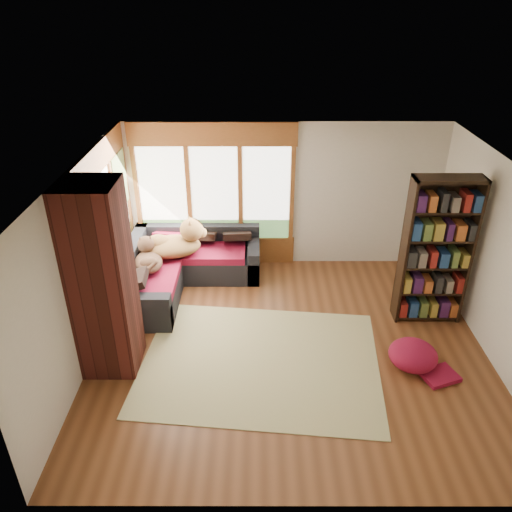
% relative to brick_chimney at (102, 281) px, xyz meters
% --- Properties ---
extents(floor, '(5.50, 5.50, 0.00)m').
position_rel_brick_chimney_xyz_m(floor, '(2.40, 0.35, -1.30)').
color(floor, '#5C3219').
rests_on(floor, ground).
extents(ceiling, '(5.50, 5.50, 0.00)m').
position_rel_brick_chimney_xyz_m(ceiling, '(2.40, 0.35, 1.30)').
color(ceiling, white).
extents(wall_back, '(5.50, 0.04, 2.60)m').
position_rel_brick_chimney_xyz_m(wall_back, '(2.40, 2.85, 0.00)').
color(wall_back, silver).
rests_on(wall_back, ground).
extents(wall_front, '(5.50, 0.04, 2.60)m').
position_rel_brick_chimney_xyz_m(wall_front, '(2.40, -2.15, 0.00)').
color(wall_front, silver).
rests_on(wall_front, ground).
extents(wall_left, '(0.04, 5.00, 2.60)m').
position_rel_brick_chimney_xyz_m(wall_left, '(-0.35, 0.35, 0.00)').
color(wall_left, silver).
rests_on(wall_left, ground).
extents(wall_right, '(0.04, 5.00, 2.60)m').
position_rel_brick_chimney_xyz_m(wall_right, '(5.15, 0.35, 0.00)').
color(wall_right, silver).
rests_on(wall_right, ground).
extents(windows_back, '(2.82, 0.10, 1.90)m').
position_rel_brick_chimney_xyz_m(windows_back, '(1.20, 2.82, 0.05)').
color(windows_back, brown).
rests_on(windows_back, wall_back).
extents(windows_left, '(0.10, 2.62, 1.90)m').
position_rel_brick_chimney_xyz_m(windows_left, '(-0.32, 1.55, 0.05)').
color(windows_left, brown).
rests_on(windows_left, wall_left).
extents(roller_blind, '(0.03, 0.72, 0.90)m').
position_rel_brick_chimney_xyz_m(roller_blind, '(-0.29, 2.38, 0.45)').
color(roller_blind, '#70884F').
rests_on(roller_blind, wall_left).
extents(brick_chimney, '(0.70, 0.70, 2.60)m').
position_rel_brick_chimney_xyz_m(brick_chimney, '(0.00, 0.00, 0.00)').
color(brick_chimney, '#471914').
rests_on(brick_chimney, ground).
extents(sectional_sofa, '(2.20, 2.20, 0.80)m').
position_rel_brick_chimney_xyz_m(sectional_sofa, '(0.45, 2.05, -1.00)').
color(sectional_sofa, black).
rests_on(sectional_sofa, ground).
extents(area_rug, '(3.44, 2.76, 0.01)m').
position_rel_brick_chimney_xyz_m(area_rug, '(1.99, 0.02, -1.29)').
color(area_rug, beige).
rests_on(area_rug, ground).
extents(bookshelf, '(0.98, 0.33, 2.28)m').
position_rel_brick_chimney_xyz_m(bookshelf, '(4.54, 1.07, -0.16)').
color(bookshelf, black).
rests_on(bookshelf, ground).
extents(pouf, '(0.73, 0.73, 0.35)m').
position_rel_brick_chimney_xyz_m(pouf, '(4.04, -0.06, -1.11)').
color(pouf, maroon).
rests_on(pouf, area_rug).
extents(dog_tan, '(1.11, 0.79, 0.56)m').
position_rel_brick_chimney_xyz_m(dog_tan, '(0.59, 2.10, -0.48)').
color(dog_tan, brown).
rests_on(dog_tan, sectional_sofa).
extents(dog_brindle, '(0.61, 0.79, 0.39)m').
position_rel_brick_chimney_xyz_m(dog_brindle, '(0.19, 1.69, -0.57)').
color(dog_brindle, '#35231B').
rests_on(dog_brindle, sectional_sofa).
extents(throw_pillows, '(1.98, 1.68, 0.45)m').
position_rel_brick_chimney_xyz_m(throw_pillows, '(0.48, 2.20, -0.51)').
color(throw_pillows, black).
rests_on(throw_pillows, sectional_sofa).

